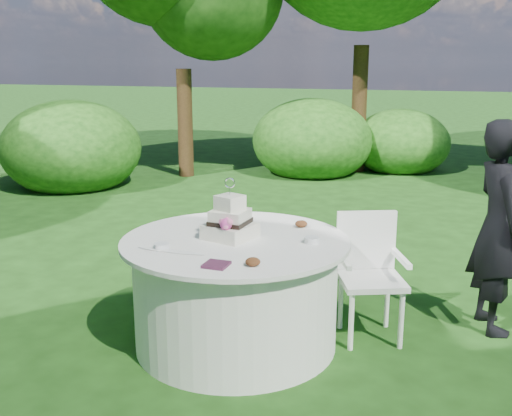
# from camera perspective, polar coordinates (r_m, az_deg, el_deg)

# --- Properties ---
(ground) EXTENTS (80.00, 80.00, 0.00)m
(ground) POSITION_cam_1_polar(r_m,az_deg,el_deg) (4.36, -1.90, -12.71)
(ground) COLOR #17380F
(ground) RESTS_ON ground
(napkins) EXTENTS (0.14, 0.14, 0.02)m
(napkins) POSITION_cam_1_polar(r_m,az_deg,el_deg) (3.55, -3.81, -5.41)
(napkins) COLOR #491F38
(napkins) RESTS_ON table
(feather_plume) EXTENTS (0.48, 0.07, 0.01)m
(feather_plume) POSITION_cam_1_polar(r_m,az_deg,el_deg) (3.84, -8.08, -4.06)
(feather_plume) COLOR silver
(feather_plume) RESTS_ON table
(guest) EXTENTS (0.54, 0.66, 1.56)m
(guest) POSITION_cam_1_polar(r_m,az_deg,el_deg) (4.67, 22.11, -1.70)
(guest) COLOR black
(guest) RESTS_ON ground
(table) EXTENTS (1.56, 1.56, 0.77)m
(table) POSITION_cam_1_polar(r_m,az_deg,el_deg) (4.20, -1.95, -7.96)
(table) COLOR white
(table) RESTS_ON ground
(cake) EXTENTS (0.36, 0.36, 0.42)m
(cake) POSITION_cam_1_polar(r_m,az_deg,el_deg) (4.07, -2.49, -1.35)
(cake) COLOR silver
(cake) RESTS_ON table
(chair) EXTENTS (0.57, 0.57, 0.90)m
(chair) POSITION_cam_1_polar(r_m,az_deg,el_deg) (4.38, 10.71, -5.45)
(chair) COLOR silver
(chair) RESTS_ON ground
(votives) EXTENTS (0.97, 0.91, 0.04)m
(votives) POSITION_cam_1_polar(r_m,az_deg,el_deg) (4.13, -2.37, -2.45)
(votives) COLOR white
(votives) RESTS_ON table
(petal_cups) EXTENTS (0.13, 1.01, 0.05)m
(petal_cups) POSITION_cam_1_polar(r_m,az_deg,el_deg) (3.95, 2.26, -3.14)
(petal_cups) COLOR #562D16
(petal_cups) RESTS_ON table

